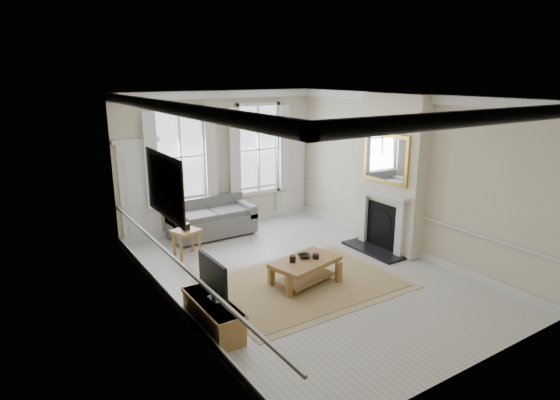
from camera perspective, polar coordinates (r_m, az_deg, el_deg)
floor at (r=9.21m, az=2.99°, el=-9.10°), size 7.20×7.20×0.00m
ceiling at (r=8.41m, az=3.31°, el=12.54°), size 7.20×7.20×0.00m
back_wall at (r=11.69m, az=-7.27°, el=4.79°), size 5.20×0.00×5.20m
left_wall at (r=7.48m, az=-13.24°, el=-1.42°), size 0.00×7.20×7.20m
right_wall at (r=10.36m, az=14.90°, el=3.06°), size 0.00×7.20×7.20m
window_left at (r=11.21m, az=-12.05°, el=5.17°), size 1.26×0.20×2.20m
window_right at (r=12.10m, az=-2.69°, el=6.21°), size 1.26×0.20×2.20m
door_left at (r=11.06m, az=-16.69°, el=0.76°), size 0.90×0.08×2.30m
door_right at (r=12.76m, az=1.21°, el=3.27°), size 0.90×0.08×2.30m
painting at (r=7.68m, az=-13.88°, el=1.68°), size 0.05×1.66×1.06m
chimney_breast at (r=10.36m, az=13.43°, el=3.16°), size 0.35×1.70×3.38m
hearth at (r=10.54m, az=11.26°, el=-6.02°), size 0.55×1.50×0.05m
fireplace at (r=10.45m, az=12.25°, el=-2.16°), size 0.21×1.45×1.33m
mirror at (r=10.15m, az=12.71°, el=4.97°), size 0.06×1.26×1.06m
sofa at (r=11.36m, az=-8.40°, el=-2.48°), size 1.98×0.97×0.89m
side_table at (r=10.10m, az=-11.37°, el=-4.18°), size 0.62×0.62×0.60m
rug at (r=8.84m, az=3.07°, el=-10.09°), size 3.50×2.60×0.02m
coffee_table at (r=8.69m, az=3.10°, el=-7.80°), size 1.41×1.01×0.48m
ceramic_pot_a at (r=8.54m, az=1.55°, el=-7.18°), size 0.12×0.12×0.12m
ceramic_pot_b at (r=8.71m, az=4.38°, el=-6.85°), size 0.13×0.13×0.09m
bowl at (r=8.75m, az=2.99°, el=-6.85°), size 0.24×0.24×0.06m
tv_stand at (r=7.36m, az=-8.16°, el=-13.76°), size 0.43×1.34×0.48m
tv at (r=7.09m, az=-8.19°, el=-9.22°), size 0.08×0.90×0.68m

